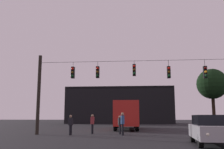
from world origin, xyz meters
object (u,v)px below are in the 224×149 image
object	(u,v)px
city_bus	(126,113)
pedestrian_crossing_center	(71,124)
pedestrian_near_bus	(92,123)
car_near_right	(211,129)
pedestrian_crossing_left	(120,124)
pedestrian_crossing_right	(123,122)
tree_left_silhouette	(212,84)

from	to	relation	value
city_bus	pedestrian_crossing_center	bearing A→B (deg)	-111.64
pedestrian_crossing_center	pedestrian_near_bus	xyz separation A→B (m)	(1.42, 1.77, 0.04)
pedestrian_near_bus	car_near_right	bearing A→B (deg)	-46.40
car_near_right	pedestrian_crossing_center	bearing A→B (deg)	145.54
car_near_right	pedestrian_near_bus	distance (m)	10.95
city_bus	pedestrian_crossing_center	size ratio (longest dim) A/B	7.12
pedestrian_near_bus	pedestrian_crossing_center	bearing A→B (deg)	-128.81
pedestrian_crossing_center	city_bus	bearing A→B (deg)	68.36
pedestrian_crossing_left	pedestrian_near_bus	bearing A→B (deg)	173.59
pedestrian_crossing_right	city_bus	bearing A→B (deg)	90.43
car_near_right	pedestrian_crossing_right	bearing A→B (deg)	128.60
pedestrian_crossing_center	pedestrian_crossing_right	world-z (taller)	pedestrian_crossing_right
pedestrian_near_bus	tree_left_silhouette	size ratio (longest dim) A/B	0.17
city_bus	pedestrian_near_bus	world-z (taller)	city_bus
pedestrian_crossing_right	pedestrian_crossing_left	bearing A→B (deg)	101.31
city_bus	pedestrian_crossing_center	distance (m)	10.90
pedestrian_crossing_right	pedestrian_crossing_center	bearing A→B (deg)	179.70
pedestrian_near_bus	city_bus	bearing A→B (deg)	72.78
pedestrian_crossing_left	pedestrian_crossing_right	size ratio (longest dim) A/B	0.87
pedestrian_near_bus	pedestrian_crossing_right	bearing A→B (deg)	-34.05
pedestrian_crossing_center	pedestrian_near_bus	size ratio (longest dim) A/B	0.96
tree_left_silhouette	pedestrian_crossing_left	bearing A→B (deg)	-121.00
pedestrian_crossing_center	tree_left_silhouette	world-z (taller)	tree_left_silhouette
pedestrian_crossing_right	pedestrian_near_bus	bearing A→B (deg)	145.95
pedestrian_crossing_right	pedestrian_near_bus	distance (m)	3.20
city_bus	pedestrian_crossing_right	bearing A→B (deg)	-89.57
city_bus	pedestrian_crossing_left	size ratio (longest dim) A/B	7.31
pedestrian_near_bus	tree_left_silhouette	bearing A→B (deg)	54.84
pedestrian_crossing_center	tree_left_silhouette	xyz separation A→B (m)	(18.47, 25.96, 6.17)
tree_left_silhouette	car_near_right	bearing A→B (deg)	-106.46
city_bus	pedestrian_near_bus	bearing A→B (deg)	-107.22
car_near_right	pedestrian_crossing_center	xyz separation A→B (m)	(-8.98, 6.16, 0.07)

